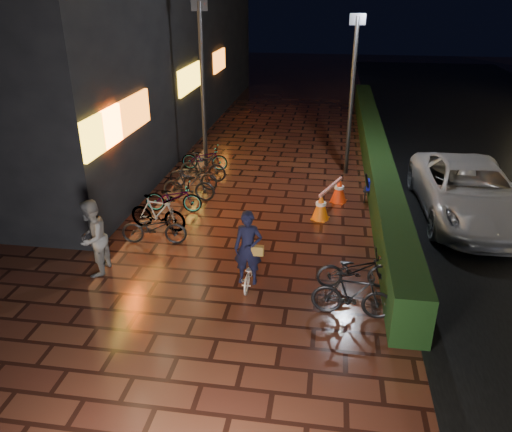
% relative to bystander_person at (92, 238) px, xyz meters
% --- Properties ---
extents(ground, '(80.00, 80.00, 0.00)m').
position_rel_bystander_person_xyz_m(ground, '(3.06, 0.41, -0.84)').
color(ground, '#381911').
rests_on(ground, ground).
extents(hedge, '(0.70, 20.00, 1.00)m').
position_rel_bystander_person_xyz_m(hedge, '(6.36, 8.41, -0.34)').
color(hedge, black).
rests_on(hedge, ground).
extents(bystander_person, '(0.64, 0.82, 1.68)m').
position_rel_bystander_person_xyz_m(bystander_person, '(0.00, 0.00, 0.00)').
color(bystander_person, '#59595B').
rests_on(bystander_person, ground).
extents(van, '(2.55, 5.35, 1.47)m').
position_rel_bystander_person_xyz_m(van, '(8.53, 4.22, -0.10)').
color(van, '#B6B7BB').
rests_on(van, ground).
extents(storefront_block, '(12.09, 22.00, 9.00)m').
position_rel_bystander_person_xyz_m(storefront_block, '(-6.44, 11.90, 3.66)').
color(storefront_block, black).
rests_on(storefront_block, ground).
extents(lamp_post_hedge, '(0.47, 0.14, 4.95)m').
position_rel_bystander_person_xyz_m(lamp_post_hedge, '(5.40, 7.27, 1.88)').
color(lamp_post_hedge, black).
rests_on(lamp_post_hedge, ground).
extents(lamp_post_sf, '(0.51, 0.21, 5.33)m').
position_rel_bystander_person_xyz_m(lamp_post_sf, '(0.63, 7.32, 2.09)').
color(lamp_post_sf, black).
rests_on(lamp_post_sf, ground).
extents(cyclist, '(0.60, 1.17, 1.68)m').
position_rel_bystander_person_xyz_m(cyclist, '(3.32, 0.00, -0.22)').
color(cyclist, white).
rests_on(cyclist, ground).
extents(traffic_barrier, '(0.99, 1.78, 0.73)m').
position_rel_bystander_person_xyz_m(traffic_barrier, '(4.92, 4.15, -0.48)').
color(traffic_barrier, orange).
rests_on(traffic_barrier, ground).
extents(cart_assembly, '(0.56, 0.52, 0.95)m').
position_rel_bystander_person_xyz_m(cart_assembly, '(6.10, 4.89, -0.36)').
color(cart_assembly, black).
rests_on(cart_assembly, ground).
extents(parked_bikes_storefront, '(1.82, 6.06, 0.91)m').
position_rel_bystander_person_xyz_m(parked_bikes_storefront, '(0.75, 4.21, -0.41)').
color(parked_bikes_storefront, black).
rests_on(parked_bikes_storefront, ground).
extents(parked_bikes_hedge, '(1.67, 1.66, 0.91)m').
position_rel_bystander_person_xyz_m(parked_bikes_hedge, '(5.44, -0.20, -0.41)').
color(parked_bikes_hedge, black).
rests_on(parked_bikes_hedge, ground).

